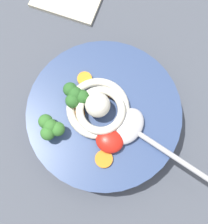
# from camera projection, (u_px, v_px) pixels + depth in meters

# --- Properties ---
(table_slab) EXTENTS (1.23, 1.23, 0.04)m
(table_slab) POSITION_uv_depth(u_px,v_px,m) (80.00, 124.00, 0.52)
(table_slab) COLOR #474C56
(table_slab) RESTS_ON ground
(soup_bowl) EXTENTS (0.24, 0.24, 0.05)m
(soup_bowl) POSITION_uv_depth(u_px,v_px,m) (104.00, 116.00, 0.48)
(soup_bowl) COLOR #334775
(soup_bowl) RESTS_ON table_slab
(noodle_pile) EXTENTS (0.11, 0.10, 0.04)m
(noodle_pile) POSITION_uv_depth(u_px,v_px,m) (99.00, 108.00, 0.45)
(noodle_pile) COLOR silver
(noodle_pile) RESTS_ON soup_bowl
(soup_spoon) EXTENTS (0.18, 0.07, 0.02)m
(soup_spoon) POSITION_uv_depth(u_px,v_px,m) (135.00, 131.00, 0.44)
(soup_spoon) COLOR #B7B7BC
(soup_spoon) RESTS_ON soup_bowl
(chili_sauce_dollop) EXTENTS (0.04, 0.04, 0.02)m
(chili_sauce_dollop) POSITION_uv_depth(u_px,v_px,m) (110.00, 140.00, 0.44)
(chili_sauce_dollop) COLOR red
(chili_sauce_dollop) RESTS_ON soup_bowl
(broccoli_floret_far) EXTENTS (0.04, 0.04, 0.03)m
(broccoli_floret_far) POSITION_uv_depth(u_px,v_px,m) (50.00, 127.00, 0.43)
(broccoli_floret_far) COLOR #7A9E60
(broccoli_floret_far) RESTS_ON soup_bowl
(broccoli_floret_center) EXTENTS (0.04, 0.04, 0.03)m
(broccoli_floret_center) POSITION_uv_depth(u_px,v_px,m) (75.00, 95.00, 0.44)
(broccoli_floret_center) COLOR #7A9E60
(broccoli_floret_center) RESTS_ON soup_bowl
(carrot_slice_near_spoon) EXTENTS (0.02, 0.02, 0.01)m
(carrot_slice_near_spoon) POSITION_uv_depth(u_px,v_px,m) (85.00, 79.00, 0.47)
(carrot_slice_near_spoon) COLOR orange
(carrot_slice_near_spoon) RESTS_ON soup_bowl
(carrot_slice_front) EXTENTS (0.03, 0.03, 0.01)m
(carrot_slice_front) POSITION_uv_depth(u_px,v_px,m) (78.00, 112.00, 0.46)
(carrot_slice_front) COLOR orange
(carrot_slice_front) RESTS_ON soup_bowl
(carrot_slice_rear) EXTENTS (0.02, 0.02, 0.01)m
(carrot_slice_rear) POSITION_uv_depth(u_px,v_px,m) (112.00, 90.00, 0.46)
(carrot_slice_rear) COLOR orange
(carrot_slice_rear) RESTS_ON soup_bowl
(carrot_slice_left) EXTENTS (0.03, 0.03, 0.00)m
(carrot_slice_left) POSITION_uv_depth(u_px,v_px,m) (104.00, 159.00, 0.44)
(carrot_slice_left) COLOR orange
(carrot_slice_left) RESTS_ON soup_bowl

